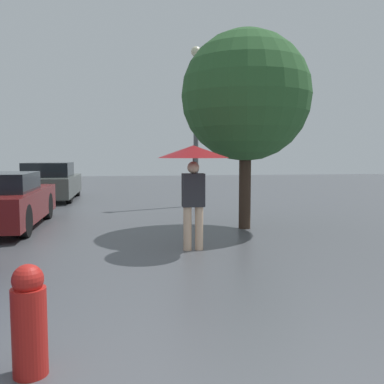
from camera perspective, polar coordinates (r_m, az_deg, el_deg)
name	(u,v)px	position (r m, az deg, el deg)	size (l,w,h in m)	color
pedestrian	(193,162)	(7.21, 0.18, 3.97)	(1.21, 1.21, 1.78)	beige
parked_car_farthest	(50,182)	(16.12, -18.44, 1.22)	(1.80, 4.10, 1.34)	#4C514C
tree	(246,96)	(9.50, 7.20, 12.52)	(2.80, 2.80, 4.29)	#38281E
street_lamp	(196,114)	(13.52, 0.53, 10.31)	(0.31, 0.31, 4.94)	#515456
fire_hydrant	(29,320)	(3.50, -20.89, -15.71)	(0.26, 0.26, 0.84)	#B21E19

